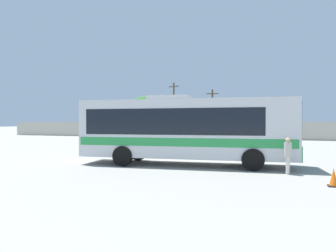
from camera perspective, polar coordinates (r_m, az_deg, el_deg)
ground_plane at (r=26.24m, az=9.34°, el=-4.27°), size 300.00×300.00×0.00m
perimeter_wall at (r=41.71m, az=13.46°, el=-0.84°), size 80.00×0.30×2.37m
coach_bus_silver_green at (r=15.67m, az=2.86°, el=-0.40°), size 11.28×3.84×3.66m
attendant_by_bus_door at (r=13.83m, az=22.14°, el=-4.96°), size 0.37×0.37×1.59m
parked_car_leftmost_red at (r=42.40m, az=-8.65°, el=-1.34°), size 4.61×2.04×1.50m
parked_car_second_white at (r=39.84m, az=-1.60°, el=-1.49°), size 4.58×2.05×1.44m
parked_car_third_maroon at (r=38.29m, az=6.83°, el=-1.60°), size 4.45×2.19×1.41m
parked_car_rightmost_black at (r=37.32m, az=16.72°, el=-1.68°), size 4.30×2.29×1.42m
utility_pole_near at (r=44.47m, az=8.56°, el=2.58°), size 1.79×0.48×7.18m
utility_pole_far at (r=45.88m, az=1.13°, el=3.34°), size 1.76×0.62×8.47m
roadside_tree_left at (r=53.37m, az=-4.70°, el=3.21°), size 5.49×5.49×7.00m
roadside_tree_midleft at (r=48.73m, az=3.08°, el=2.54°), size 3.38×3.38×5.33m
roadside_tree_midright at (r=45.60m, az=15.16°, el=2.28°), size 3.29×3.29×5.00m
traffic_cone_on_apron at (r=11.94m, az=29.34°, el=-8.72°), size 0.36×0.36×0.64m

